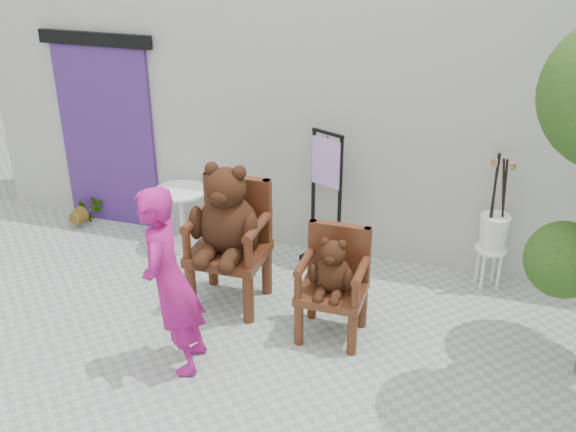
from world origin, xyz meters
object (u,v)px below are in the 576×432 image
Objects in this scene: chair_small at (334,275)px; person at (170,282)px; chair_big at (228,225)px; cafe_table at (182,211)px; display_stand at (326,214)px; stool_bucket at (493,231)px.

chair_small is 0.62× the size of person.
chair_big is 1.09m from person.
chair_big is 2.10× the size of cafe_table.
person is 2.28m from display_stand.
person is 1.14× the size of stool_bucket.
display_stand reaches higher than chair_small.
person reaches higher than stool_bucket.
display_stand is at bearing -179.92° from stool_bucket.
stool_bucket is at bearing 118.78° from person.
chair_big is 1.15m from chair_small.
person is 2.35× the size of cafe_table.
cafe_table is at bearing 151.02° from chair_small.
display_stand is at bearing 56.41° from chair_big.
display_stand is (0.70, 1.05, -0.26)m from chair_big.
chair_big is 2.66m from stool_bucket.
person reaches higher than cafe_table.
chair_big is at bearing 164.50° from person.
person is at bearing -139.60° from stool_bucket.
person is (-0.07, -1.09, -0.01)m from chair_big.
chair_big reaches higher than chair_small.
display_stand reaches higher than cafe_table.
chair_small is 1.33m from display_stand.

